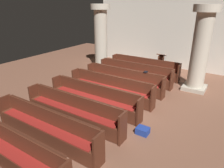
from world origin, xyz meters
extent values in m
plane|color=brown|center=(0.00, 0.00, 0.00)|extent=(19.20, 19.20, 0.00)
cube|color=silver|center=(0.00, 6.08, 2.25)|extent=(10.00, 0.16, 4.50)
cube|color=#562819|center=(-0.66, 3.60, 0.47)|extent=(3.76, 0.38, 0.05)
cube|color=#562819|center=(-0.66, 3.77, 0.72)|extent=(3.76, 0.04, 0.47)
cube|color=#492215|center=(-0.66, 3.82, 0.95)|extent=(3.61, 0.06, 0.02)
cube|color=#4E2416|center=(-2.57, 3.60, 0.48)|extent=(0.06, 0.44, 0.96)
cube|color=#4E2416|center=(1.25, 3.60, 0.48)|extent=(0.06, 0.44, 0.96)
cube|color=#522618|center=(-0.66, 3.43, 0.23)|extent=(3.76, 0.03, 0.42)
cube|color=maroon|center=(-0.66, 3.58, 0.50)|extent=(3.46, 0.32, 0.02)
cube|color=#562819|center=(-0.66, 2.46, 0.47)|extent=(3.76, 0.38, 0.05)
cube|color=#562819|center=(-0.66, 2.63, 0.72)|extent=(3.76, 0.04, 0.47)
cube|color=#492215|center=(-0.66, 2.68, 0.95)|extent=(3.61, 0.06, 0.02)
cube|color=#4E2416|center=(-2.57, 2.46, 0.48)|extent=(0.06, 0.44, 0.96)
cube|color=#4E2416|center=(1.25, 2.46, 0.48)|extent=(0.06, 0.44, 0.96)
cube|color=#522618|center=(-0.66, 2.29, 0.23)|extent=(3.76, 0.03, 0.42)
cube|color=maroon|center=(-0.66, 2.44, 0.50)|extent=(3.46, 0.32, 0.02)
cube|color=#562819|center=(-0.66, 1.32, 0.47)|extent=(3.76, 0.38, 0.05)
cube|color=#562819|center=(-0.66, 1.49, 0.72)|extent=(3.76, 0.04, 0.47)
cube|color=#492215|center=(-0.66, 1.53, 0.95)|extent=(3.61, 0.06, 0.02)
cube|color=#4E2416|center=(-2.57, 1.32, 0.48)|extent=(0.06, 0.44, 0.96)
cube|color=#4E2416|center=(1.25, 1.32, 0.48)|extent=(0.06, 0.44, 0.96)
cube|color=#522618|center=(-0.66, 1.14, 0.23)|extent=(3.76, 0.03, 0.42)
cube|color=maroon|center=(-0.66, 1.30, 0.50)|extent=(3.46, 0.32, 0.02)
cube|color=#562819|center=(-0.66, 0.18, 0.47)|extent=(3.76, 0.38, 0.05)
cube|color=#562819|center=(-0.66, 0.35, 0.72)|extent=(3.76, 0.05, 0.47)
cube|color=#492215|center=(-0.66, 0.39, 0.95)|extent=(3.61, 0.06, 0.02)
cube|color=#4E2416|center=(-2.57, 0.18, 0.48)|extent=(0.06, 0.44, 0.96)
cube|color=#4E2416|center=(1.25, 0.18, 0.48)|extent=(0.06, 0.44, 0.96)
cube|color=#522618|center=(-0.66, 0.00, 0.23)|extent=(3.76, 0.03, 0.42)
cube|color=maroon|center=(-0.66, 0.16, 0.50)|extent=(3.46, 0.32, 0.02)
cube|color=#562819|center=(-0.66, -0.96, 0.47)|extent=(3.76, 0.38, 0.05)
cube|color=#562819|center=(-0.66, -0.80, 0.72)|extent=(3.76, 0.04, 0.47)
cube|color=#492215|center=(-0.66, -0.75, 0.95)|extent=(3.61, 0.06, 0.02)
cube|color=#4E2416|center=(-2.57, -0.96, 0.48)|extent=(0.06, 0.44, 0.96)
cube|color=#4E2416|center=(1.25, -0.96, 0.48)|extent=(0.06, 0.44, 0.96)
cube|color=#522618|center=(-0.66, -1.14, 0.23)|extent=(3.76, 0.03, 0.42)
cube|color=maroon|center=(-0.66, -0.98, 0.50)|extent=(3.46, 0.32, 0.02)
cube|color=#562819|center=(-0.66, -2.11, 0.47)|extent=(3.76, 0.38, 0.05)
cube|color=#562819|center=(-0.66, -1.94, 0.72)|extent=(3.76, 0.04, 0.47)
cube|color=#492215|center=(-0.66, -1.89, 0.95)|extent=(3.61, 0.06, 0.02)
cube|color=#4E2416|center=(-2.57, -2.11, 0.48)|extent=(0.06, 0.44, 0.96)
cube|color=#4E2416|center=(1.25, -2.11, 0.48)|extent=(0.06, 0.44, 0.96)
cube|color=#522618|center=(-0.66, -2.28, 0.23)|extent=(3.76, 0.03, 0.42)
cube|color=maroon|center=(-0.66, -2.13, 0.50)|extent=(3.46, 0.32, 0.02)
cube|color=#562819|center=(-0.66, -3.25, 0.47)|extent=(3.76, 0.38, 0.05)
cube|color=#562819|center=(-0.66, -3.08, 0.72)|extent=(3.76, 0.04, 0.47)
cube|color=#492215|center=(-0.66, -3.03, 0.95)|extent=(3.61, 0.06, 0.02)
cube|color=#4E2416|center=(-2.57, -3.25, 0.48)|extent=(0.06, 0.44, 0.96)
cube|color=#4E2416|center=(1.25, -3.25, 0.48)|extent=(0.06, 0.44, 0.96)
cube|color=#522618|center=(-0.66, -3.42, 0.23)|extent=(3.76, 0.03, 0.42)
cube|color=maroon|center=(-0.66, -3.27, 0.50)|extent=(3.46, 0.32, 0.02)
cube|color=#562819|center=(-0.66, -4.39, 0.47)|extent=(3.76, 0.38, 0.05)
cube|color=#562819|center=(-0.66, -4.22, 0.72)|extent=(3.76, 0.04, 0.47)
cube|color=#492215|center=(-0.66, -4.17, 0.95)|extent=(3.61, 0.06, 0.02)
cube|color=#522618|center=(-0.66, -4.56, 0.23)|extent=(3.76, 0.03, 0.42)
cube|color=maroon|center=(-0.66, -4.41, 0.50)|extent=(3.46, 0.32, 0.02)
cube|color=#B6AD9A|center=(2.14, 3.12, 0.09)|extent=(1.01, 1.01, 0.18)
cylinder|color=beige|center=(2.14, 3.12, 1.81)|extent=(0.75, 0.75, 3.26)
cylinder|color=beige|center=(2.14, 3.12, 3.59)|extent=(1.08, 1.08, 0.30)
cube|color=#B6AD9A|center=(-3.41, 3.41, 0.09)|extent=(1.01, 1.01, 0.18)
cylinder|color=beige|center=(-3.41, 3.41, 1.81)|extent=(0.75, 0.75, 3.26)
cylinder|color=beige|center=(-3.41, 3.41, 3.59)|extent=(1.08, 1.08, 0.30)
cube|color=#562B1A|center=(-0.14, 4.76, 0.03)|extent=(0.45, 0.45, 0.06)
cube|color=brown|center=(-0.14, 4.76, 0.47)|extent=(0.28, 0.28, 0.95)
cube|color=brown|center=(-0.14, 4.76, 1.01)|extent=(0.48, 0.35, 0.15)
cube|color=black|center=(0.33, 1.53, 0.98)|extent=(0.15, 0.19, 0.04)
cube|color=navy|center=(1.57, -1.40, 0.11)|extent=(0.38, 0.31, 0.21)
camera|label=1|loc=(3.61, -6.37, 3.78)|focal=32.55mm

